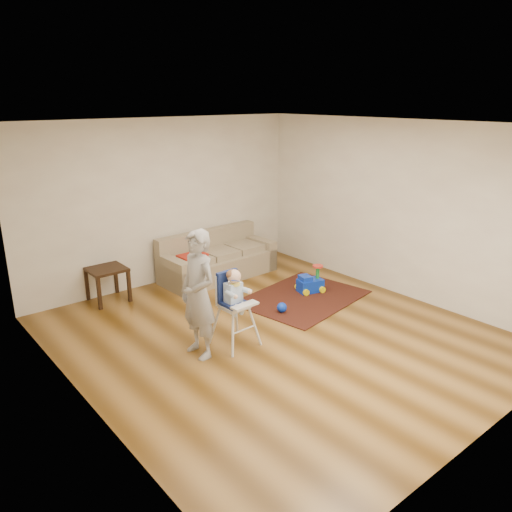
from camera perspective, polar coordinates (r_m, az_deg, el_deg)
ground at (r=6.68m, az=2.21°, el=-9.02°), size 5.50×5.50×0.00m
room_envelope at (r=6.46m, az=-0.71°, el=7.67°), size 5.04×5.52×2.72m
sofa at (r=8.62m, az=-4.35°, el=0.07°), size 2.04×0.89×0.78m
side_table at (r=7.96m, az=-16.58°, el=-3.12°), size 0.53×0.53×0.53m
area_rug at (r=7.86m, az=5.37°, el=-4.74°), size 2.08×1.70×0.01m
ride_on_toy at (r=8.02m, az=6.23°, el=-2.60°), size 0.45×0.37×0.43m
toy_ball at (r=7.28m, az=2.97°, el=-5.89°), size 0.15×0.15×0.15m
high_chair at (r=6.24m, az=-2.48°, el=-6.07°), size 0.49×0.49×1.01m
adult at (r=5.93m, az=-6.62°, el=-4.39°), size 0.39×0.58×1.57m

